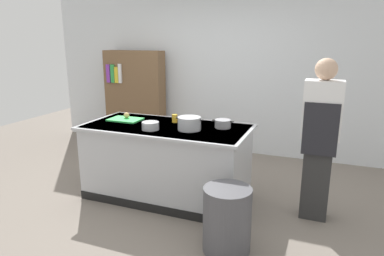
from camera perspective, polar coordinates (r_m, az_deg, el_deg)
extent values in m
plane|color=slate|center=(4.42, -4.05, -11.04)|extent=(10.00, 10.00, 0.00)
cube|color=silver|center=(5.96, 4.60, 10.58)|extent=(6.40, 0.12, 3.00)
cube|color=#B7BABF|center=(4.25, -4.15, -5.55)|extent=(1.90, 0.90, 0.90)
cube|color=#B7BABF|center=(4.12, -4.26, 0.15)|extent=(1.98, 0.98, 0.03)
cube|color=black|center=(4.04, -6.92, -12.94)|extent=(1.90, 0.01, 0.10)
cube|color=green|center=(4.46, -10.92, 1.38)|extent=(0.40, 0.28, 0.02)
sphere|color=tan|center=(4.49, -10.71, 2.07)|extent=(0.07, 0.07, 0.07)
cylinder|color=#B7BABF|center=(3.91, -0.44, 0.75)|extent=(0.26, 0.26, 0.15)
cube|color=black|center=(3.95, -2.41, 1.67)|extent=(0.04, 0.02, 0.01)
cube|color=black|center=(3.84, 1.57, 1.31)|extent=(0.04, 0.02, 0.01)
cylinder|color=#99999E|center=(4.02, 5.09, 0.71)|extent=(0.19, 0.19, 0.10)
cube|color=black|center=(4.05, 3.64, 1.30)|extent=(0.04, 0.02, 0.01)
cube|color=black|center=(3.99, 6.59, 1.04)|extent=(0.04, 0.02, 0.01)
cylinder|color=#B7BABF|center=(3.95, -6.86, 0.36)|extent=(0.19, 0.19, 0.09)
cylinder|color=yellow|center=(4.27, -2.87, 1.58)|extent=(0.07, 0.07, 0.10)
cylinder|color=#4C4C51|center=(3.28, 5.77, -14.74)|extent=(0.44, 0.44, 0.61)
cube|color=#2E2E2E|center=(3.98, 19.70, -7.80)|extent=(0.28, 0.20, 0.90)
cube|color=white|center=(3.77, 20.66, 2.82)|extent=(0.38, 0.24, 0.60)
sphere|color=#D3AA8C|center=(3.72, 21.23, 9.01)|extent=(0.22, 0.22, 0.22)
cube|color=#232328|center=(3.69, 20.36, -0.27)|extent=(0.34, 0.02, 0.54)
cube|color=brown|center=(6.38, -9.33, 4.81)|extent=(1.10, 0.28, 1.70)
cube|color=purple|center=(6.42, -13.60, 8.71)|extent=(0.07, 0.03, 0.32)
cube|color=green|center=(6.37, -12.93, 8.71)|extent=(0.07, 0.03, 0.32)
cube|color=yellow|center=(6.33, -12.31, 8.52)|extent=(0.07, 0.03, 0.28)
cube|color=white|center=(6.28, -11.76, 8.76)|extent=(0.06, 0.03, 0.33)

